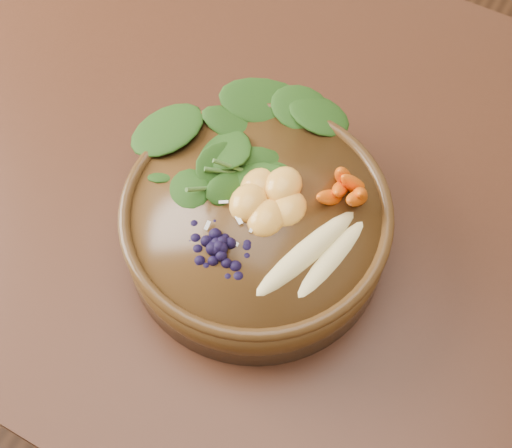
% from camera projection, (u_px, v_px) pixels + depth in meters
% --- Properties ---
extents(ground, '(4.00, 4.00, 0.00)m').
position_uv_depth(ground, '(220.00, 331.00, 1.67)').
color(ground, '#381E0F').
rests_on(ground, ground).
extents(dining_table, '(1.60, 0.90, 0.75)m').
position_uv_depth(dining_table, '(201.00, 177.00, 1.09)').
color(dining_table, '#331C0C').
rests_on(dining_table, ground).
extents(stoneware_bowl, '(0.40, 0.40, 0.09)m').
position_uv_depth(stoneware_bowl, '(256.00, 228.00, 0.89)').
color(stoneware_bowl, '#4C3014').
rests_on(stoneware_bowl, dining_table).
extents(kale_heap, '(0.26, 0.24, 0.05)m').
position_uv_depth(kale_heap, '(263.00, 140.00, 0.87)').
color(kale_heap, '#244B14').
rests_on(kale_heap, stoneware_bowl).
extents(carrot_cluster, '(0.08, 0.08, 0.09)m').
position_uv_depth(carrot_cluster, '(345.00, 172.00, 0.83)').
color(carrot_cluster, '#F15D0B').
rests_on(carrot_cluster, stoneware_bowl).
extents(banana_halves, '(0.10, 0.18, 0.03)m').
position_uv_depth(banana_halves, '(320.00, 249.00, 0.81)').
color(banana_halves, '#E0CC84').
rests_on(banana_halves, stoneware_bowl).
extents(mandarin_cluster, '(0.12, 0.12, 0.04)m').
position_uv_depth(mandarin_cluster, '(269.00, 192.00, 0.85)').
color(mandarin_cluster, gold).
rests_on(mandarin_cluster, stoneware_bowl).
extents(blueberry_pile, '(0.18, 0.15, 0.05)m').
position_uv_depth(blueberry_pile, '(217.00, 239.00, 0.81)').
color(blueberry_pile, black).
rests_on(blueberry_pile, stoneware_bowl).
extents(coconut_flakes, '(0.12, 0.10, 0.01)m').
position_uv_depth(coconut_flakes, '(244.00, 221.00, 0.84)').
color(coconut_flakes, white).
rests_on(coconut_flakes, stoneware_bowl).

